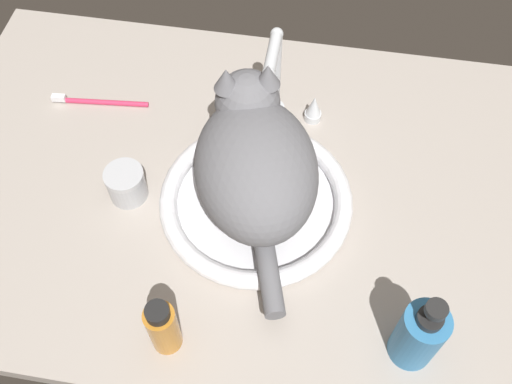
{
  "coord_description": "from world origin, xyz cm",
  "views": [
    {
      "loc": [
        11.2,
        -55.99,
        89.94
      ],
      "look_at": [
        2.46,
        -3.37,
        7.0
      ],
      "focal_mm": 41.32,
      "sensor_mm": 36.0,
      "label": 1
    }
  ],
  "objects": [
    {
      "name": "cat",
      "position": [
        1.9,
        -1.52,
        14.32
      ],
      "size": [
        26.48,
        38.12,
        19.16
      ],
      "color": "slate",
      "rests_on": "sink_basin"
    },
    {
      "name": "metal_jar",
      "position": [
        -19.79,
        -4.85,
        6.15
      ],
      "size": [
        6.76,
        6.76,
        6.26
      ],
      "color": "#B2B5BA",
      "rests_on": "countertop"
    },
    {
      "name": "faucet",
      "position": [
        2.46,
        16.52,
        11.42
      ],
      "size": [
        18.15,
        11.88,
        21.06
      ],
      "color": "silver",
      "rests_on": "countertop"
    },
    {
      "name": "soap_pump_bottle",
      "position": [
        29.26,
        -24.79,
        9.54
      ],
      "size": [
        6.56,
        6.56,
        16.68
      ],
      "color": "teal",
      "rests_on": "countertop"
    },
    {
      "name": "sink_basin",
      "position": [
        2.46,
        -3.37,
        4.39
      ],
      "size": [
        33.16,
        33.16,
        3.1
      ],
      "color": "white",
      "rests_on": "countertop"
    },
    {
      "name": "amber_bottle",
      "position": [
        -6.74,
        -29.34,
        8.77
      ],
      "size": [
        4.54,
        4.54,
        12.27
      ],
      "color": "#C67A23",
      "rests_on": "countertop"
    },
    {
      "name": "countertop",
      "position": [
        0.0,
        0.0,
        1.5
      ],
      "size": [
        115.9,
        75.7,
        3.0
      ],
      "primitive_type": "cube",
      "color": "#ADA399",
      "rests_on": "ground"
    },
    {
      "name": "toothbrush",
      "position": [
        -31.53,
        14.33,
        3.61
      ],
      "size": [
        18.72,
        2.87,
        1.7
      ],
      "color": "#D83359",
      "rests_on": "countertop"
    }
  ]
}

